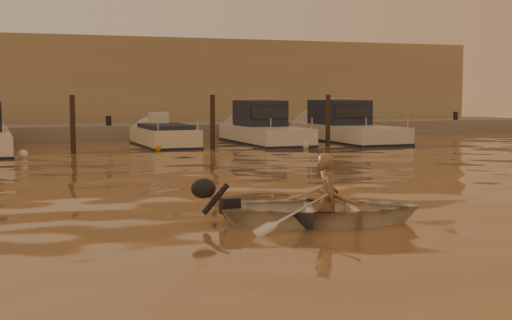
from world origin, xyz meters
name	(u,v)px	position (x,y,z in m)	size (l,w,h in m)	color
ground_plane	(182,221)	(0.00, 0.00, 0.00)	(160.00, 160.00, 0.00)	brown
dinghy	(322,210)	(2.07, -0.95, 0.21)	(2.27, 3.18, 0.66)	silver
person	(328,197)	(2.16, -0.99, 0.41)	(0.52, 0.34, 1.43)	#906748
outboard_motor	(229,206)	(0.67, -0.42, 0.28)	(0.90, 0.40, 0.70)	black
oar_port	(337,197)	(2.30, -1.04, 0.42)	(0.06, 0.06, 2.10)	brown
oar_starboard	(325,197)	(2.12, -0.97, 0.42)	(0.06, 0.06, 2.10)	brown
moored_boat_3	(164,140)	(3.50, 16.00, 0.22)	(1.82, 5.36, 0.95)	beige
moored_boat_4	(265,128)	(7.72, 16.00, 0.62)	(2.09, 6.51, 1.75)	silver
moored_boat_5	(346,127)	(11.48, 16.00, 0.62)	(2.31, 7.72, 1.75)	beige
piling_2	(73,127)	(-0.20, 13.80, 0.90)	(0.18, 0.18, 2.20)	#2D2319
piling_3	(213,125)	(4.80, 13.80, 0.90)	(0.18, 0.18, 2.20)	#2D2319
piling_4	(328,123)	(9.50, 13.80, 0.90)	(0.18, 0.18, 2.20)	#2D2319
fender_c	(23,154)	(-1.88, 12.85, 0.10)	(0.30, 0.30, 0.30)	white
fender_d	(158,148)	(2.74, 13.81, 0.10)	(0.30, 0.30, 0.30)	orange
fender_e	(305,145)	(8.25, 13.20, 0.10)	(0.30, 0.30, 0.30)	silver
quay	(58,136)	(0.00, 21.50, 0.15)	(52.00, 4.00, 1.00)	gray
waterfront_building	(47,86)	(0.00, 27.00, 2.40)	(46.00, 7.00, 4.80)	#9E8466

